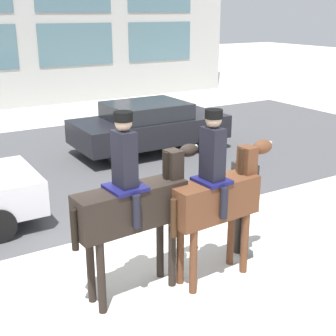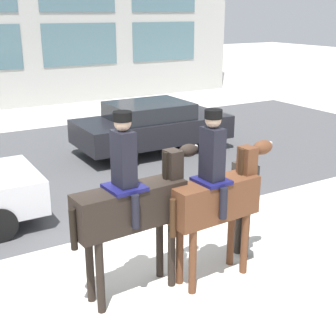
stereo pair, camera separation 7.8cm
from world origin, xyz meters
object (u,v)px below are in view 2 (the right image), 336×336
object	(u,v)px
pedestrian_bystander	(244,196)
mounted_horse_companion	(217,193)
street_car_far_lane	(152,126)
mounted_horse_lead	(133,202)

from	to	relation	value
pedestrian_bystander	mounted_horse_companion	bearing A→B (deg)	20.19
pedestrian_bystander	street_car_far_lane	bearing A→B (deg)	-107.34
mounted_horse_lead	street_car_far_lane	world-z (taller)	mounted_horse_lead
mounted_horse_lead	pedestrian_bystander	bearing A→B (deg)	-1.69
mounted_horse_lead	pedestrian_bystander	distance (m)	2.00
mounted_horse_companion	pedestrian_bystander	xyz separation A→B (m)	(0.76, 0.31, -0.30)
mounted_horse_lead	mounted_horse_companion	world-z (taller)	mounted_horse_lead
mounted_horse_companion	mounted_horse_lead	bearing A→B (deg)	164.94
mounted_horse_companion	pedestrian_bystander	bearing A→B (deg)	18.84
street_car_far_lane	pedestrian_bystander	bearing A→B (deg)	-105.02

